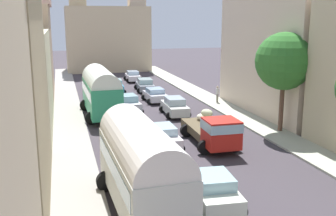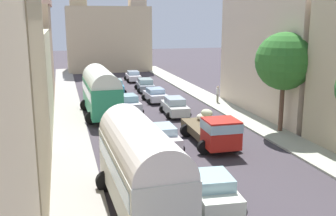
{
  "view_description": "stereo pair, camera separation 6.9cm",
  "coord_description": "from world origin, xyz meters",
  "px_view_note": "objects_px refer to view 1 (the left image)",
  "views": [
    {
      "loc": [
        -7.73,
        -6.58,
        8.31
      ],
      "look_at": [
        0.0,
        21.86,
        1.7
      ],
      "focal_mm": 42.67,
      "sensor_mm": 36.0,
      "label": 1
    },
    {
      "loc": [
        -7.67,
        -6.59,
        8.31
      ],
      "look_at": [
        0.0,
        21.86,
        1.7
      ],
      "focal_mm": 42.67,
      "sensor_mm": 36.0,
      "label": 2
    }
  ],
  "objects_px": {
    "parked_bus_1": "(101,90)",
    "car_1": "(155,95)",
    "car_3": "(133,76)",
    "car_6": "(127,104)",
    "pedestrian_1": "(217,93)",
    "car_0": "(175,106)",
    "cargo_truck_0": "(214,130)",
    "car_7": "(115,86)",
    "car_5": "(163,137)",
    "parked_bus_0": "(141,163)",
    "car_4": "(213,191)",
    "car_2": "(145,85)"
  },
  "relations": [
    {
      "from": "car_1",
      "to": "car_4",
      "type": "bearing_deg",
      "value": -97.13
    },
    {
      "from": "car_3",
      "to": "car_4",
      "type": "distance_m",
      "value": 37.67
    },
    {
      "from": "car_1",
      "to": "cargo_truck_0",
      "type": "bearing_deg",
      "value": -88.89
    },
    {
      "from": "car_2",
      "to": "car_3",
      "type": "bearing_deg",
      "value": 90.49
    },
    {
      "from": "parked_bus_0",
      "to": "car_0",
      "type": "distance_m",
      "value": 17.99
    },
    {
      "from": "cargo_truck_0",
      "to": "car_7",
      "type": "relative_size",
      "value": 1.6
    },
    {
      "from": "car_0",
      "to": "pedestrian_1",
      "type": "relative_size",
      "value": 2.36
    },
    {
      "from": "car_6",
      "to": "car_7",
      "type": "xyz_separation_m",
      "value": [
        0.28,
        10.2,
        -0.04
      ]
    },
    {
      "from": "cargo_truck_0",
      "to": "car_3",
      "type": "height_order",
      "value": "cargo_truck_0"
    },
    {
      "from": "car_0",
      "to": "car_4",
      "type": "distance_m",
      "value": 17.73
    },
    {
      "from": "car_1",
      "to": "car_3",
      "type": "distance_m",
      "value": 13.99
    },
    {
      "from": "car_4",
      "to": "car_6",
      "type": "bearing_deg",
      "value": 91.74
    },
    {
      "from": "parked_bus_0",
      "to": "car_2",
      "type": "bearing_deg",
      "value": 77.73
    },
    {
      "from": "parked_bus_1",
      "to": "car_5",
      "type": "height_order",
      "value": "parked_bus_1"
    },
    {
      "from": "car_5",
      "to": "car_6",
      "type": "xyz_separation_m",
      "value": [
        -0.51,
        10.67,
        0.04
      ]
    },
    {
      "from": "car_4",
      "to": "car_5",
      "type": "xyz_separation_m",
      "value": [
        -0.08,
        8.72,
        -0.02
      ]
    },
    {
      "from": "car_5",
      "to": "car_6",
      "type": "height_order",
      "value": "car_6"
    },
    {
      "from": "parked_bus_1",
      "to": "car_1",
      "type": "bearing_deg",
      "value": 38.17
    },
    {
      "from": "car_3",
      "to": "car_6",
      "type": "bearing_deg",
      "value": -101.72
    },
    {
      "from": "car_0",
      "to": "car_1",
      "type": "bearing_deg",
      "value": 92.91
    },
    {
      "from": "car_0",
      "to": "car_3",
      "type": "distance_m",
      "value": 20.1
    },
    {
      "from": "car_7",
      "to": "pedestrian_1",
      "type": "distance_m",
      "value": 12.44
    },
    {
      "from": "car_5",
      "to": "parked_bus_1",
      "type": "bearing_deg",
      "value": 105.78
    },
    {
      "from": "parked_bus_0",
      "to": "car_1",
      "type": "xyz_separation_m",
      "value": [
        6.05,
        22.87,
        -1.5
      ]
    },
    {
      "from": "parked_bus_0",
      "to": "pedestrian_1",
      "type": "height_order",
      "value": "parked_bus_0"
    },
    {
      "from": "parked_bus_1",
      "to": "car_2",
      "type": "relative_size",
      "value": 1.9
    },
    {
      "from": "car_1",
      "to": "parked_bus_1",
      "type": "bearing_deg",
      "value": -141.83
    },
    {
      "from": "parked_bus_0",
      "to": "car_1",
      "type": "relative_size",
      "value": 2.14
    },
    {
      "from": "car_2",
      "to": "pedestrian_1",
      "type": "xyz_separation_m",
      "value": [
        5.51,
        -8.78,
        0.29
      ]
    },
    {
      "from": "parked_bus_1",
      "to": "car_7",
      "type": "xyz_separation_m",
      "value": [
        2.65,
        10.69,
        -1.51
      ]
    },
    {
      "from": "car_0",
      "to": "car_6",
      "type": "bearing_deg",
      "value": 153.01
    },
    {
      "from": "cargo_truck_0",
      "to": "car_3",
      "type": "xyz_separation_m",
      "value": [
        -0.07,
        29.34,
        -0.46
      ]
    },
    {
      "from": "parked_bus_0",
      "to": "parked_bus_1",
      "type": "bearing_deg",
      "value": 89.54
    },
    {
      "from": "cargo_truck_0",
      "to": "car_5",
      "type": "relative_size",
      "value": 1.72
    },
    {
      "from": "car_5",
      "to": "pedestrian_1",
      "type": "bearing_deg",
      "value": 54.44
    },
    {
      "from": "car_4",
      "to": "pedestrian_1",
      "type": "height_order",
      "value": "pedestrian_1"
    },
    {
      "from": "pedestrian_1",
      "to": "car_0",
      "type": "bearing_deg",
      "value": -146.41
    },
    {
      "from": "car_2",
      "to": "car_5",
      "type": "bearing_deg",
      "value": -98.93
    },
    {
      "from": "parked_bus_0",
      "to": "pedestrian_1",
      "type": "bearing_deg",
      "value": 59.84
    },
    {
      "from": "car_0",
      "to": "car_4",
      "type": "height_order",
      "value": "car_4"
    },
    {
      "from": "car_7",
      "to": "car_3",
      "type": "bearing_deg",
      "value": 66.3
    },
    {
      "from": "parked_bus_0",
      "to": "car_4",
      "type": "relative_size",
      "value": 2.14
    },
    {
      "from": "parked_bus_0",
      "to": "car_6",
      "type": "height_order",
      "value": "parked_bus_0"
    },
    {
      "from": "car_6",
      "to": "pedestrian_1",
      "type": "height_order",
      "value": "pedestrian_1"
    },
    {
      "from": "car_5",
      "to": "pedestrian_1",
      "type": "xyz_separation_m",
      "value": [
        8.84,
        12.36,
        0.25
      ]
    },
    {
      "from": "car_7",
      "to": "cargo_truck_0",
      "type": "bearing_deg",
      "value": -80.57
    },
    {
      "from": "parked_bus_1",
      "to": "car_0",
      "type": "relative_size",
      "value": 1.96
    },
    {
      "from": "pedestrian_1",
      "to": "car_1",
      "type": "bearing_deg",
      "value": 157.05
    },
    {
      "from": "cargo_truck_0",
      "to": "car_0",
      "type": "bearing_deg",
      "value": 89.91
    },
    {
      "from": "car_1",
      "to": "car_3",
      "type": "xyz_separation_m",
      "value": [
        0.23,
        13.99,
        0.0
      ]
    }
  ]
}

